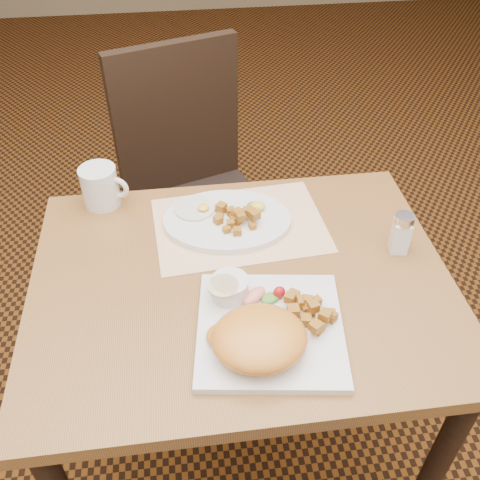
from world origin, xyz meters
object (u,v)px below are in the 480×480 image
table (241,312)px  plate_oval (227,220)px  plate_square (270,329)px  salt_shaker (401,233)px  chair_far (193,183)px  coffee_mug (101,186)px

table → plate_oval: bearing=93.1°
plate_square → plate_oval: 0.34m
plate_oval → salt_shaker: size_ratio=3.05×
table → salt_shaker: (0.36, 0.04, 0.16)m
table → plate_square: size_ratio=3.21×
plate_oval → salt_shaker: bearing=-20.8°
plate_square → plate_oval: bearing=97.7°
chair_far → salt_shaker: chair_far is taller
chair_far → plate_oval: (0.06, -0.48, 0.22)m
chair_far → plate_square: size_ratio=3.46×
plate_square → chair_far: bearing=97.6°
chair_far → plate_square: chair_far is taller
chair_far → salt_shaker: bearing=106.6°
table → plate_square: plate_square is taller
plate_square → salt_shaker: bearing=30.9°
chair_far → plate_square: 0.85m
table → chair_far: bearing=96.3°
table → plate_square: 0.19m
chair_far → plate_square: (0.11, -0.81, 0.22)m
table → coffee_mug: coffee_mug is taller
plate_oval → chair_far: bearing=97.5°
plate_oval → plate_square: bearing=-82.3°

